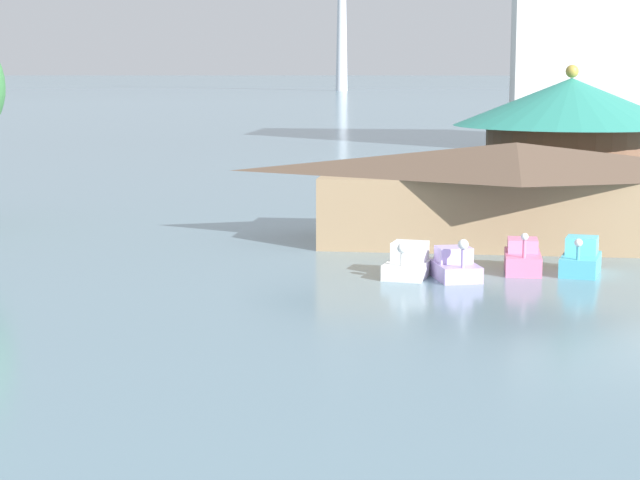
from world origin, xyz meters
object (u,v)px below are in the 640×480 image
object	(u,v)px
green_roof_pavilion	(570,136)
background_building_block	(635,39)
boathouse	(515,191)
pedal_boat_white	(408,263)
pedal_boat_cyan	(581,259)
pedal_boat_pink	(523,258)
pedal_boat_lavender	(455,266)

from	to	relation	value
green_roof_pavilion	background_building_block	size ratio (longest dim) A/B	0.52
boathouse	pedal_boat_white	bearing A→B (deg)	-116.48
pedal_boat_cyan	background_building_block	size ratio (longest dim) A/B	0.12
background_building_block	green_roof_pavilion	bearing A→B (deg)	-101.49
pedal_boat_pink	background_building_block	xyz separation A→B (m)	(13.98, 70.01, 10.27)
boathouse	background_building_block	size ratio (longest dim) A/B	0.79
pedal_boat_white	background_building_block	bearing A→B (deg)	175.20
pedal_boat_pink	pedal_boat_cyan	bearing A→B (deg)	86.71
background_building_block	pedal_boat_lavender	bearing A→B (deg)	-103.01
pedal_boat_cyan	boathouse	xyz separation A→B (m)	(-2.30, 7.38, 1.88)
boathouse	green_roof_pavilion	xyz separation A→B (m)	(3.28, 9.93, 1.92)
pedal_boat_white	pedal_boat_pink	world-z (taller)	pedal_boat_pink
green_roof_pavilion	pedal_boat_pink	bearing A→B (deg)	-100.70
green_roof_pavilion	pedal_boat_lavender	bearing A→B (deg)	-107.12
boathouse	green_roof_pavilion	world-z (taller)	green_roof_pavilion
pedal_boat_pink	pedal_boat_white	bearing A→B (deg)	-69.01
pedal_boat_cyan	boathouse	size ratio (longest dim) A/B	0.15
pedal_boat_white	pedal_boat_cyan	size ratio (longest dim) A/B	0.95
pedal_boat_white	pedal_boat_pink	bearing A→B (deg)	120.04
boathouse	background_building_block	world-z (taller)	background_building_block
pedal_boat_lavender	pedal_boat_pink	world-z (taller)	pedal_boat_pink
pedal_boat_white	pedal_boat_cyan	bearing A→B (deg)	112.29
pedal_boat_lavender	green_roof_pavilion	xyz separation A→B (m)	(5.90, 19.14, 3.86)
boathouse	green_roof_pavilion	distance (m)	10.63
green_roof_pavilion	boathouse	bearing A→B (deg)	-108.29
pedal_boat_white	boathouse	xyz separation A→B (m)	(4.43, 8.89, 1.92)
pedal_boat_white	pedal_boat_lavender	distance (m)	1.84
pedal_boat_lavender	pedal_boat_cyan	size ratio (longest dim) A/B	0.92
pedal_boat_pink	background_building_block	size ratio (longest dim) A/B	0.12
pedal_boat_lavender	pedal_boat_pink	bearing A→B (deg)	109.74
pedal_boat_pink	green_roof_pavilion	world-z (taller)	green_roof_pavilion
pedal_boat_lavender	pedal_boat_pink	size ratio (longest dim) A/B	0.91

